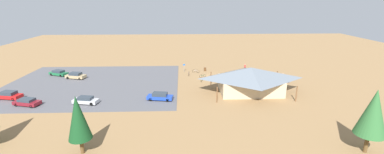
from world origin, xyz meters
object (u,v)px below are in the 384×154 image
(bicycle_white_mid_cluster, at_px, (196,71))
(car_blue_by_curb, at_px, (160,96))
(bicycle_teal_by_bin, at_px, (215,78))
(car_red_far_end, at_px, (9,95))
(car_green_front_row, at_px, (59,73))
(pine_midwest, at_px, (78,118))
(bicycle_black_trailside, at_px, (244,73))
(bike_pavilion, at_px, (250,78))
(visitor_by_pavilion, at_px, (245,67))
(visitor_crossing_yard, at_px, (283,77))
(bicycle_green_lone_east, at_px, (203,76))
(pine_far_west, at_px, (373,113))
(car_tan_inner_stall, at_px, (76,76))
(bicycle_purple_edge_north, at_px, (189,74))
(bicycle_yellow_yard_front, at_px, (202,80))
(car_silver_second_row, at_px, (86,100))
(car_maroon_mid_lot, at_px, (27,102))
(trash_bin, at_px, (205,69))
(visitor_at_bikes, at_px, (289,79))
(bicycle_blue_near_sign, at_px, (280,84))
(lot_sign, at_px, (184,67))
(bicycle_red_front_row, at_px, (267,73))

(bicycle_white_mid_cluster, distance_m, car_blue_by_curb, 20.14)
(bicycle_teal_by_bin, xyz_separation_m, bicycle_white_mid_cluster, (4.12, -6.32, -0.01))
(car_red_far_end, bearing_deg, car_green_front_row, -98.12)
(pine_midwest, distance_m, bicycle_black_trailside, 43.06)
(bike_pavilion, relative_size, visitor_by_pavilion, 8.41)
(bicycle_white_mid_cluster, height_order, visitor_crossing_yard, visitor_crossing_yard)
(bike_pavilion, distance_m, bicycle_green_lone_east, 13.98)
(car_blue_by_curb, distance_m, visitor_crossing_yard, 29.51)
(pine_far_west, xyz_separation_m, car_tan_inner_stall, (47.36, -32.29, -4.49))
(bicycle_purple_edge_north, xyz_separation_m, bicycle_teal_by_bin, (-5.97, 3.52, -0.01))
(bicycle_yellow_yard_front, relative_size, car_silver_second_row, 0.35)
(pine_far_west, bearing_deg, bicycle_green_lone_east, -61.61)
(car_blue_by_curb, bearing_deg, bicycle_black_trailside, -140.42)
(car_maroon_mid_lot, bearing_deg, bicycle_black_trailside, -157.44)
(bike_pavilion, distance_m, trash_bin, 18.24)
(pine_midwest, bearing_deg, bicycle_green_lone_east, -118.85)
(pine_midwest, xyz_separation_m, bicycle_white_mid_cluster, (-15.70, -35.48, -4.30))
(bicycle_black_trailside, bearing_deg, car_silver_second_row, 28.01)
(pine_far_west, distance_m, car_silver_second_row, 43.23)
(pine_far_west, height_order, visitor_by_pavilion, pine_far_west)
(car_silver_second_row, relative_size, visitor_at_bikes, 2.56)
(bike_pavilion, xyz_separation_m, bicycle_teal_by_bin, (5.91, -8.78, -2.58))
(bike_pavilion, relative_size, car_silver_second_row, 3.23)
(bicycle_blue_near_sign, bearing_deg, car_silver_second_row, 12.73)
(bike_pavilion, distance_m, bicycle_blue_near_sign, 9.02)
(lot_sign, xyz_separation_m, bicycle_purple_edge_north, (-1.13, 3.43, -1.02))
(trash_bin, relative_size, car_maroon_mid_lot, 0.19)
(bicycle_white_mid_cluster, bearing_deg, bicycle_green_lone_east, 107.87)
(bicycle_white_mid_cluster, bearing_deg, bicycle_purple_edge_north, 56.47)
(car_silver_second_row, bearing_deg, bicycle_purple_edge_north, -137.88)
(bicycle_teal_by_bin, relative_size, visitor_at_bikes, 0.99)
(bicycle_yellow_yard_front, bearing_deg, bicycle_black_trailside, -155.87)
(bicycle_purple_edge_north, bearing_deg, car_green_front_row, -2.33)
(pine_far_west, height_order, bicycle_white_mid_cluster, pine_far_west)
(bicycle_black_trailside, distance_m, bicycle_white_mid_cluster, 12.05)
(bicycle_yellow_yard_front, relative_size, bicycle_purple_edge_north, 0.92)
(car_blue_by_curb, bearing_deg, bike_pavilion, -168.70)
(car_red_far_end, relative_size, car_silver_second_row, 1.05)
(car_maroon_mid_lot, height_order, car_silver_second_row, car_silver_second_row)
(trash_bin, distance_m, bicycle_red_front_row, 15.64)
(bike_pavilion, xyz_separation_m, bicycle_red_front_row, (-7.52, -12.22, -2.61))
(trash_bin, height_order, pine_far_west, pine_far_west)
(bicycle_yellow_yard_front, relative_size, visitor_at_bikes, 0.89)
(bicycle_teal_by_bin, bearing_deg, visitor_at_bikes, 169.96)
(trash_bin, xyz_separation_m, bicycle_white_mid_cluster, (2.48, 1.31, -0.07))
(bicycle_yellow_yard_front, distance_m, car_green_front_row, 35.25)
(car_tan_inner_stall, bearing_deg, car_green_front_row, -28.42)
(visitor_by_pavilion, bearing_deg, bicycle_white_mid_cluster, 5.32)
(pine_far_west, height_order, bicycle_purple_edge_north, pine_far_west)
(bicycle_black_trailside, height_order, bicycle_blue_near_sign, bicycle_blue_near_sign)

